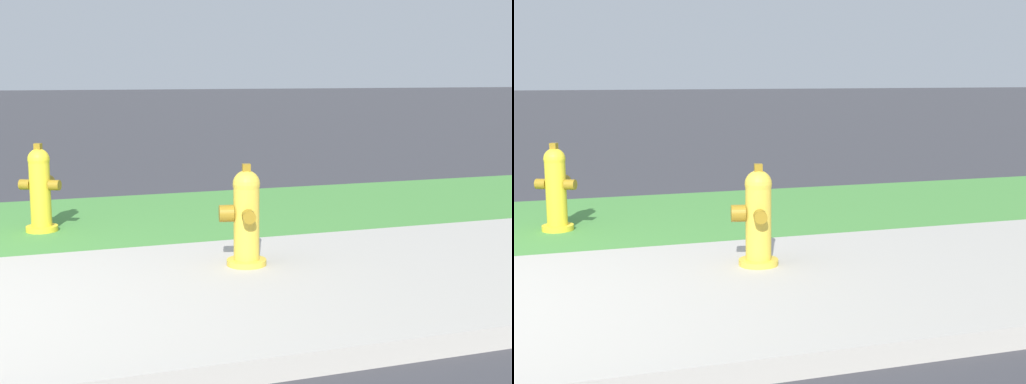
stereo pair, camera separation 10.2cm
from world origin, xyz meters
TOP-DOWN VIEW (x-y plane):
  - fire_hydrant_at_driveway at (0.99, 2.12)m, footprint 0.36×0.33m
  - fire_hydrant_far_end at (2.31, 0.48)m, footprint 0.34×0.37m

SIDE VIEW (x-z plane):
  - fire_hydrant_far_end at x=2.31m, z-range -0.01..0.72m
  - fire_hydrant_at_driveway at x=0.99m, z-range -0.01..0.75m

